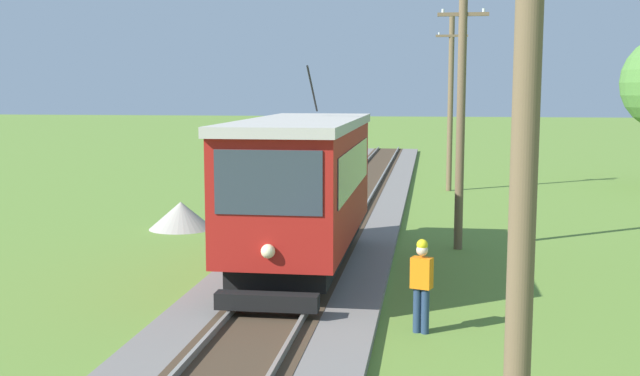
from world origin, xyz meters
TOP-DOWN VIEW (x-y plane):
  - red_tram at (0.00, 21.57)m, footprint 2.60×8.54m
  - utility_pole_near_tram at (3.86, 10.06)m, footprint 1.40×0.31m
  - utility_pole_mid at (3.86, 25.37)m, footprint 1.40×0.25m
  - utility_pole_far at (3.86, 38.33)m, footprint 1.40×0.43m
  - gravel_pile at (-4.96, 27.36)m, footprint 2.07×2.07m
  - track_worker at (2.93, 17.44)m, footprint 0.44×0.35m

SIDE VIEW (x-z plane):
  - gravel_pile at x=-4.96m, z-range 0.00..0.89m
  - track_worker at x=2.93m, z-range 0.09..1.88m
  - red_tram at x=0.00m, z-range -0.20..4.59m
  - utility_pole_near_tram at x=3.86m, z-range 0.10..7.17m
  - utility_pole_mid at x=3.86m, z-range 0.10..7.55m
  - utility_pole_far at x=3.86m, z-range 0.10..7.84m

